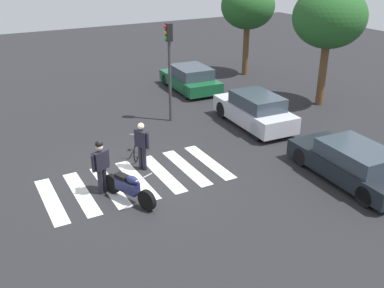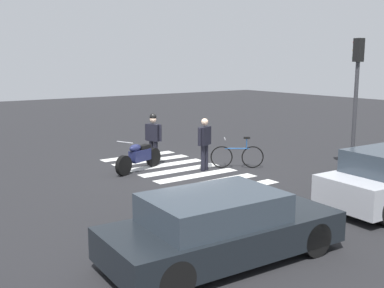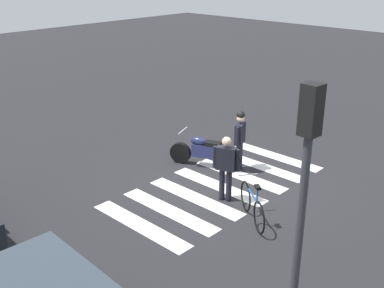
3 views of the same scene
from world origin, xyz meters
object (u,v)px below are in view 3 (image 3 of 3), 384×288
Objects in this scene: officer_on_foot at (226,165)px; traffic_light_pole at (305,179)px; officer_by_motorcycle at (240,137)px; police_motorcycle at (205,152)px; leaning_bicycle at (252,205)px.

officer_on_foot is 4.95m from traffic_light_pole.
traffic_light_pole is at bearing 135.36° from officer_by_motorcycle.
leaning_bicycle is (-2.78, 1.50, -0.06)m from police_motorcycle.
police_motorcycle is 0.49× the size of traffic_light_pole.
officer_on_foot is 0.40× the size of traffic_light_pole.
police_motorcycle is at bearing -36.43° from traffic_light_pole.
traffic_light_pole is (-4.53, 4.47, 1.77)m from officer_by_motorcycle.
police_motorcycle is 1.12m from officer_by_motorcycle.
leaning_bicycle is at bearing 162.06° from officer_on_foot.
officer_by_motorcycle is (-0.83, -0.51, 0.54)m from police_motorcycle.
police_motorcycle is at bearing 31.61° from officer_by_motorcycle.
officer_by_motorcycle reaches higher than police_motorcycle.
traffic_light_pole reaches higher than officer_by_motorcycle.
leaning_bicycle is 0.35× the size of traffic_light_pole.
officer_by_motorcycle is at bearing -45.97° from leaning_bicycle.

